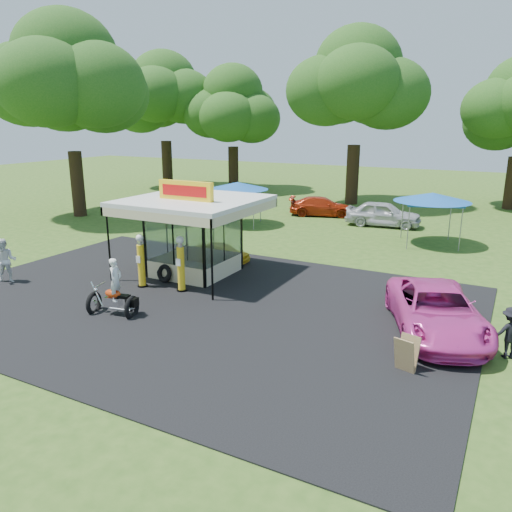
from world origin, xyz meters
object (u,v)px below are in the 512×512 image
at_px(tent_west, 238,186).
at_px(gas_station_kiosk, 194,235).
at_px(gas_pump_left, 141,262).
at_px(bg_car_b, 322,206).
at_px(gas_pump_right, 181,265).
at_px(spectator_west, 5,261).
at_px(kiosk_car, 221,252).
at_px(tent_east, 432,198).
at_px(motorcycle, 115,293).
at_px(bg_car_a, 211,203).
at_px(pink_sedan, 436,310).
at_px(a_frame_sign, 406,354).
at_px(bg_car_c, 383,214).
at_px(spectator_east_a, 510,333).

bearing_deg(tent_west, gas_station_kiosk, -69.99).
distance_m(gas_pump_left, bg_car_b, 18.33).
relative_size(gas_pump_right, spectator_west, 1.20).
distance_m(kiosk_car, tent_east, 11.90).
bearing_deg(motorcycle, bg_car_a, 102.28).
relative_size(gas_station_kiosk, spectator_west, 2.83).
relative_size(motorcycle, tent_west, 0.54).
height_order(gas_station_kiosk, pink_sedan, gas_station_kiosk).
bearing_deg(kiosk_car, motorcycle, -177.54).
height_order(motorcycle, bg_car_b, motorcycle).
height_order(a_frame_sign, bg_car_a, bg_car_a).
bearing_deg(gas_pump_left, a_frame_sign, -11.11).
relative_size(bg_car_c, tent_east, 1.16).
bearing_deg(tent_west, pink_sedan, -40.04).
bearing_deg(tent_west, gas_pump_right, -69.71).
bearing_deg(gas_pump_right, pink_sedan, 3.38).
bearing_deg(gas_pump_right, spectator_east_a, -1.21).
bearing_deg(spectator_east_a, a_frame_sign, 16.22).
bearing_deg(spectator_west, spectator_east_a, -32.99).
xyz_separation_m(spectator_east_a, bg_car_b, (-12.60, 18.22, -0.10)).
distance_m(a_frame_sign, tent_east, 15.56).
relative_size(bg_car_a, tent_west, 1.13).
height_order(gas_pump_left, tent_east, tent_east).
relative_size(pink_sedan, spectator_east_a, 3.57).
height_order(pink_sedan, tent_west, tent_west).
distance_m(gas_pump_right, spectator_east_a, 11.72).
xyz_separation_m(gas_pump_left, bg_car_a, (-6.74, 15.53, -0.33)).
xyz_separation_m(motorcycle, pink_sedan, (10.11, 3.68, -0.07)).
xyz_separation_m(gas_station_kiosk, bg_car_c, (4.75, 14.21, -0.98)).
relative_size(gas_station_kiosk, motorcycle, 2.51).
relative_size(motorcycle, spectator_west, 1.13).
bearing_deg(gas_station_kiosk, tent_west, 110.01).
height_order(spectator_east_a, bg_car_b, spectator_east_a).
height_order(gas_station_kiosk, gas_pump_left, gas_station_kiosk).
xyz_separation_m(motorcycle, spectator_west, (-6.57, 0.56, 0.12)).
distance_m(gas_pump_left, tent_west, 13.20).
height_order(gas_pump_right, pink_sedan, gas_pump_right).
bearing_deg(gas_pump_right, motorcycle, -100.01).
height_order(gas_station_kiosk, tent_west, gas_station_kiosk).
xyz_separation_m(pink_sedan, bg_car_c, (-5.69, 15.86, 0.04)).
distance_m(gas_pump_right, tent_east, 14.82).
bearing_deg(kiosk_car, gas_station_kiosk, -180.00).
xyz_separation_m(gas_station_kiosk, tent_east, (8.19, 10.59, 0.79)).
bearing_deg(tent_east, bg_car_a, 171.34).
bearing_deg(bg_car_a, bg_car_c, -84.97).
xyz_separation_m(gas_pump_right, tent_east, (7.32, 12.80, 1.48)).
bearing_deg(spectator_west, gas_pump_right, -20.25).
bearing_deg(spectator_east_a, gas_pump_left, -26.26).
height_order(gas_pump_left, kiosk_car, gas_pump_left).
bearing_deg(tent_west, tent_east, 1.55).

